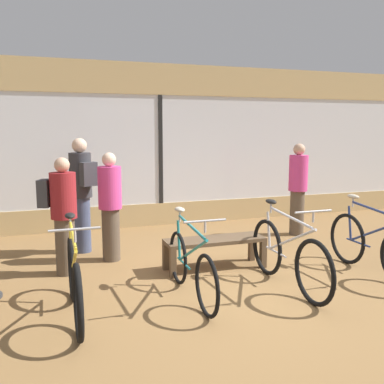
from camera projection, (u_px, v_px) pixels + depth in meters
ground_plane at (240, 290)px, 5.19m from camera, size 24.00×24.00×0.00m
shop_back_wall at (160, 144)px, 8.50m from camera, size 12.00×0.08×3.20m
bicycle_far_left at (74, 281)px, 4.39m from camera, size 0.46×1.73×1.05m
bicycle_left at (190, 266)px, 4.90m from camera, size 0.46×1.69×1.01m
bicycle_right at (288, 256)px, 5.21m from camera, size 0.46×1.82×1.05m
bicycle_far_right at (372, 245)px, 5.70m from camera, size 0.46×1.76×1.05m
display_bench at (215, 244)px, 5.94m from camera, size 1.40×0.44×0.43m
customer_near_rack at (62, 212)px, 5.64m from camera, size 0.55×0.44×1.57m
customer_by_window at (82, 191)px, 6.66m from camera, size 0.47×0.56×1.80m
customer_mid_floor at (110, 205)px, 6.25m from camera, size 0.46×0.46×1.60m
customer_near_bench at (298, 187)px, 7.80m from camera, size 0.48×0.48×1.68m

